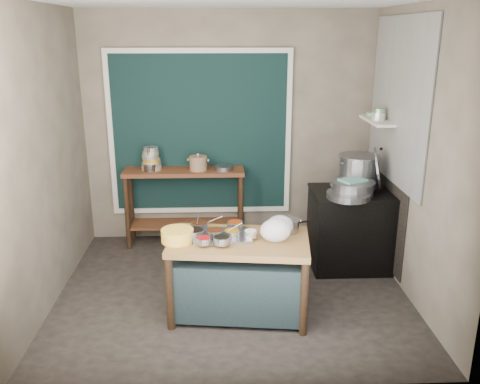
{
  "coord_description": "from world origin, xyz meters",
  "views": [
    {
      "loc": [
        -0.12,
        -4.66,
        2.54
      ],
      "look_at": [
        0.09,
        0.25,
        0.98
      ],
      "focal_mm": 38.0,
      "sensor_mm": 36.0,
      "label": 1
    }
  ],
  "objects_px": {
    "stove_block": "(352,230)",
    "prep_table": "(239,276)",
    "yellow_basin": "(177,235)",
    "back_counter": "(185,207)",
    "ceramic_crock": "(198,164)",
    "condiment_tray": "(221,236)",
    "stock_pot": "(359,171)",
    "utensil_cup": "(150,167)",
    "steamer": "(352,188)",
    "saucepan": "(288,226)"
  },
  "relations": [
    {
      "from": "yellow_basin",
      "to": "saucepan",
      "type": "bearing_deg",
      "value": 10.45
    },
    {
      "from": "back_counter",
      "to": "stock_pot",
      "type": "distance_m",
      "value": 2.13
    },
    {
      "from": "condiment_tray",
      "to": "stock_pot",
      "type": "distance_m",
      "value": 1.9
    },
    {
      "from": "condiment_tray",
      "to": "stove_block",
      "type": "bearing_deg",
      "value": 32.13
    },
    {
      "from": "condiment_tray",
      "to": "steamer",
      "type": "xyz_separation_m",
      "value": [
        1.4,
        0.79,
        0.2
      ]
    },
    {
      "from": "condiment_tray",
      "to": "saucepan",
      "type": "xyz_separation_m",
      "value": [
        0.63,
        0.11,
        0.05
      ]
    },
    {
      "from": "saucepan",
      "to": "utensil_cup",
      "type": "bearing_deg",
      "value": 114.14
    },
    {
      "from": "yellow_basin",
      "to": "utensil_cup",
      "type": "xyz_separation_m",
      "value": [
        -0.45,
        1.68,
        0.19
      ]
    },
    {
      "from": "ceramic_crock",
      "to": "stock_pot",
      "type": "height_order",
      "value": "stock_pot"
    },
    {
      "from": "back_counter",
      "to": "stock_pot",
      "type": "bearing_deg",
      "value": -16.12
    },
    {
      "from": "condiment_tray",
      "to": "ceramic_crock",
      "type": "bearing_deg",
      "value": 99.22
    },
    {
      "from": "saucepan",
      "to": "stock_pot",
      "type": "distance_m",
      "value": 1.35
    },
    {
      "from": "utensil_cup",
      "to": "back_counter",
      "type": "bearing_deg",
      "value": 7.27
    },
    {
      "from": "stove_block",
      "to": "yellow_basin",
      "type": "height_order",
      "value": "yellow_basin"
    },
    {
      "from": "prep_table",
      "to": "stock_pot",
      "type": "relative_size",
      "value": 2.69
    },
    {
      "from": "prep_table",
      "to": "yellow_basin",
      "type": "relative_size",
      "value": 4.29
    },
    {
      "from": "stock_pot",
      "to": "steamer",
      "type": "relative_size",
      "value": 0.97
    },
    {
      "from": "utensil_cup",
      "to": "steamer",
      "type": "distance_m",
      "value": 2.37
    },
    {
      "from": "ceramic_crock",
      "to": "prep_table",
      "type": "bearing_deg",
      "value": -75.77
    },
    {
      "from": "prep_table",
      "to": "saucepan",
      "type": "distance_m",
      "value": 0.66
    },
    {
      "from": "stock_pot",
      "to": "saucepan",
      "type": "bearing_deg",
      "value": -133.08
    },
    {
      "from": "back_counter",
      "to": "ceramic_crock",
      "type": "height_order",
      "value": "ceramic_crock"
    },
    {
      "from": "back_counter",
      "to": "condiment_tray",
      "type": "xyz_separation_m",
      "value": [
        0.44,
        -1.65,
        0.29
      ]
    },
    {
      "from": "yellow_basin",
      "to": "steamer",
      "type": "height_order",
      "value": "steamer"
    },
    {
      "from": "ceramic_crock",
      "to": "condiment_tray",
      "type": "bearing_deg",
      "value": -80.78
    },
    {
      "from": "yellow_basin",
      "to": "ceramic_crock",
      "type": "xyz_separation_m",
      "value": [
        0.13,
        1.69,
        0.22
      ]
    },
    {
      "from": "back_counter",
      "to": "utensil_cup",
      "type": "bearing_deg",
      "value": -172.73
    },
    {
      "from": "ceramic_crock",
      "to": "steamer",
      "type": "distance_m",
      "value": 1.85
    },
    {
      "from": "condiment_tray",
      "to": "yellow_basin",
      "type": "distance_m",
      "value": 0.4
    },
    {
      "from": "stove_block",
      "to": "condiment_tray",
      "type": "distance_m",
      "value": 1.76
    },
    {
      "from": "condiment_tray",
      "to": "yellow_basin",
      "type": "height_order",
      "value": "yellow_basin"
    },
    {
      "from": "stock_pot",
      "to": "stove_block",
      "type": "bearing_deg",
      "value": -114.11
    },
    {
      "from": "back_counter",
      "to": "yellow_basin",
      "type": "height_order",
      "value": "back_counter"
    },
    {
      "from": "stove_block",
      "to": "condiment_tray",
      "type": "height_order",
      "value": "stove_block"
    },
    {
      "from": "condiment_tray",
      "to": "prep_table",
      "type": "bearing_deg",
      "value": -18.69
    },
    {
      "from": "back_counter",
      "to": "yellow_basin",
      "type": "bearing_deg",
      "value": -88.44
    },
    {
      "from": "prep_table",
      "to": "back_counter",
      "type": "relative_size",
      "value": 0.86
    },
    {
      "from": "back_counter",
      "to": "condiment_tray",
      "type": "height_order",
      "value": "back_counter"
    },
    {
      "from": "stove_block",
      "to": "yellow_basin",
      "type": "bearing_deg",
      "value": -151.69
    },
    {
      "from": "saucepan",
      "to": "utensil_cup",
      "type": "xyz_separation_m",
      "value": [
        -1.46,
        1.49,
        0.18
      ]
    },
    {
      "from": "back_counter",
      "to": "stock_pot",
      "type": "relative_size",
      "value": 3.12
    },
    {
      "from": "stove_block",
      "to": "utensil_cup",
      "type": "xyz_separation_m",
      "value": [
        -2.3,
        0.68,
        0.57
      ]
    },
    {
      "from": "condiment_tray",
      "to": "utensil_cup",
      "type": "distance_m",
      "value": 1.82
    },
    {
      "from": "prep_table",
      "to": "yellow_basin",
      "type": "distance_m",
      "value": 0.7
    },
    {
      "from": "stove_block",
      "to": "prep_table",
      "type": "bearing_deg",
      "value": -143.21
    },
    {
      "from": "prep_table",
      "to": "saucepan",
      "type": "bearing_deg",
      "value": 26.11
    },
    {
      "from": "back_counter",
      "to": "stove_block",
      "type": "xyz_separation_m",
      "value": [
        1.9,
        -0.73,
        -0.05
      ]
    },
    {
      "from": "utensil_cup",
      "to": "yellow_basin",
      "type": "bearing_deg",
      "value": -75.14
    },
    {
      "from": "ceramic_crock",
      "to": "saucepan",
      "type": "bearing_deg",
      "value": -59.51
    },
    {
      "from": "yellow_basin",
      "to": "stock_pot",
      "type": "relative_size",
      "value": 0.63
    }
  ]
}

